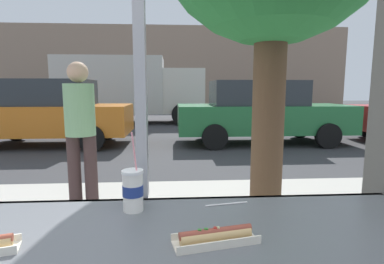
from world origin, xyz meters
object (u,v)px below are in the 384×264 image
(box_truck, at_px, (129,88))
(parked_car_green, at_px, (261,112))
(soda_cup_right, at_px, (133,190))
(pedestrian, at_px, (80,127))
(hotdog_tray_far, at_px, (216,236))
(parked_car_orange, at_px, (49,113))

(box_truck, bearing_deg, parked_car_green, -51.49)
(soda_cup_right, relative_size, pedestrian, 0.20)
(hotdog_tray_far, distance_m, parked_car_green, 7.56)
(soda_cup_right, distance_m, hotdog_tray_far, 0.42)
(parked_car_orange, relative_size, box_truck, 0.67)
(soda_cup_right, height_order, hotdog_tray_far, soda_cup_right)
(hotdog_tray_far, bearing_deg, soda_cup_right, 136.68)
(soda_cup_right, height_order, box_truck, box_truck)
(parked_car_green, distance_m, box_truck, 6.96)
(soda_cup_right, relative_size, parked_car_orange, 0.08)
(hotdog_tray_far, distance_m, pedestrian, 2.67)
(parked_car_green, xyz_separation_m, pedestrian, (-3.42, -4.80, 0.20))
(hotdog_tray_far, distance_m, box_truck, 12.80)
(parked_car_green, bearing_deg, box_truck, 128.51)
(soda_cup_right, xyz_separation_m, hotdog_tray_far, (0.30, -0.28, -0.07))
(hotdog_tray_far, bearing_deg, pedestrian, 115.32)
(soda_cup_right, xyz_separation_m, box_truck, (-1.73, 12.34, 0.49))
(hotdog_tray_far, height_order, parked_car_green, parked_car_green)
(soda_cup_right, distance_m, parked_car_orange, 7.58)
(box_truck, distance_m, pedestrian, 10.27)
(parked_car_green, height_order, pedestrian, pedestrian)
(soda_cup_right, bearing_deg, box_truck, 97.99)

